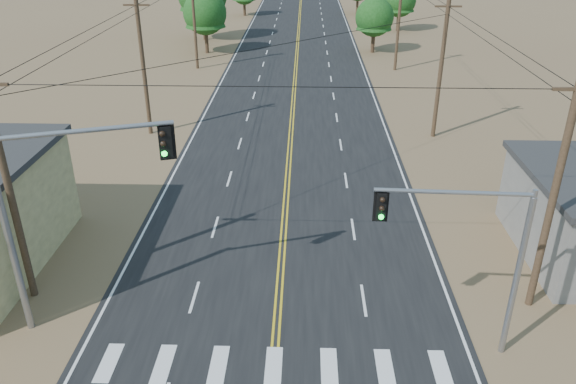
{
  "coord_description": "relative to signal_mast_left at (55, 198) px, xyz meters",
  "views": [
    {
      "loc": [
        0.99,
        -7.33,
        14.58
      ],
      "look_at": [
        0.3,
        15.19,
        3.5
      ],
      "focal_mm": 35.0,
      "sensor_mm": 36.0,
      "label": 1
    }
  ],
  "objects": [
    {
      "name": "tree_left_near",
      "position": [
        -2.68,
        49.09,
        -0.35
      ],
      "size": [
        5.01,
        5.01,
        8.35
      ],
      "color": "#3F2D1E",
      "rests_on": "ground"
    },
    {
      "name": "utility_pole_right_near",
      "position": [
        18.49,
        1.53,
        -0.34
      ],
      "size": [
        1.8,
        0.3,
        10.0
      ],
      "color": "#4C3826",
      "rests_on": "ground"
    },
    {
      "name": "utility_pole_left_far",
      "position": [
        -2.51,
        41.53,
        -0.34
      ],
      "size": [
        1.8,
        0.3,
        10.0
      ],
      "color": "#4C3826",
      "rests_on": "ground"
    },
    {
      "name": "utility_pole_left_mid",
      "position": [
        -2.51,
        21.53,
        -0.34
      ],
      "size": [
        1.8,
        0.3,
        10.0
      ],
      "color": "#4C3826",
      "rests_on": "ground"
    },
    {
      "name": "road",
      "position": [
        7.99,
        19.53,
        -5.45
      ],
      "size": [
        15.0,
        200.0,
        0.02
      ],
      "primitive_type": "cube",
      "color": "black",
      "rests_on": "ground"
    },
    {
      "name": "utility_pole_right_mid",
      "position": [
        18.49,
        21.53,
        -0.34
      ],
      "size": [
        1.8,
        0.3,
        10.0
      ],
      "color": "#4C3826",
      "rests_on": "ground"
    },
    {
      "name": "tree_right_near",
      "position": [
        16.99,
        49.92,
        -0.92
      ],
      "size": [
        4.45,
        4.45,
        7.42
      ],
      "color": "#3F2D1E",
      "rests_on": "ground"
    },
    {
      "name": "signal_mast_right",
      "position": [
        14.95,
        -1.34,
        -0.94
      ],
      "size": [
        5.26,
        0.47,
        6.7
      ],
      "rotation": [
        0.0,
        0.0,
        -0.04
      ],
      "color": "gray",
      "rests_on": "ground"
    },
    {
      "name": "utility_pole_left_near",
      "position": [
        -2.51,
        1.53,
        -0.34
      ],
      "size": [
        1.8,
        0.3,
        10.0
      ],
      "color": "#4C3826",
      "rests_on": "ground"
    },
    {
      "name": "utility_pole_right_far",
      "position": [
        18.49,
        41.53,
        -0.34
      ],
      "size": [
        1.8,
        0.3,
        10.0
      ],
      "color": "#4C3826",
      "rests_on": "ground"
    },
    {
      "name": "signal_mast_left",
      "position": [
        0.0,
        0.0,
        0.0
      ],
      "size": [
        6.11,
        2.23,
        8.1
      ],
      "rotation": [
        0.0,
        0.0,
        0.32
      ],
      "color": "gray",
      "rests_on": "ground"
    }
  ]
}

